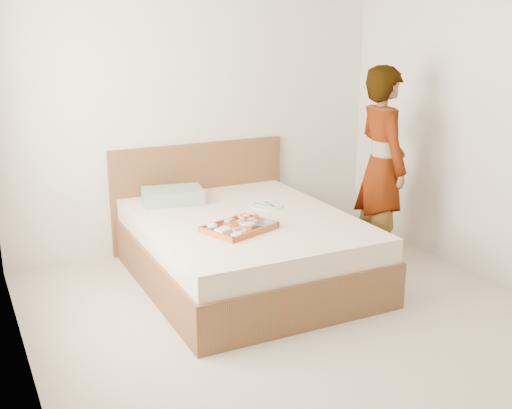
{
  "coord_description": "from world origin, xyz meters",
  "views": [
    {
      "loc": [
        -2.02,
        -3.24,
        2.0
      ],
      "look_at": [
        0.04,
        0.9,
        0.65
      ],
      "focal_mm": 43.93,
      "sensor_mm": 36.0,
      "label": 1
    }
  ],
  "objects": [
    {
      "name": "ground",
      "position": [
        0.0,
        0.0,
        0.0
      ],
      "size": [
        3.5,
        4.0,
        0.01
      ],
      "primitive_type": "cube",
      "color": "beige",
      "rests_on": "ground"
    },
    {
      "name": "wall_back",
      "position": [
        0.0,
        2.0,
        1.3
      ],
      "size": [
        3.5,
        0.01,
        2.6
      ],
      "primitive_type": "cube",
      "color": "silver",
      "rests_on": "ground"
    },
    {
      "name": "wall_left",
      "position": [
        -1.75,
        0.0,
        1.3
      ],
      "size": [
        0.01,
        4.0,
        2.6
      ],
      "primitive_type": "cube",
      "color": "silver",
      "rests_on": "ground"
    },
    {
      "name": "bed",
      "position": [
        -0.01,
        1.0,
        0.27
      ],
      "size": [
        1.65,
        2.0,
        0.53
      ],
      "primitive_type": "cube",
      "color": "brown",
      "rests_on": "ground"
    },
    {
      "name": "headboard",
      "position": [
        -0.01,
        1.97,
        0.47
      ],
      "size": [
        1.65,
        0.06,
        0.95
      ],
      "primitive_type": "cube",
      "color": "brown",
      "rests_on": "ground"
    },
    {
      "name": "pillow",
      "position": [
        -0.38,
        1.64,
        0.59
      ],
      "size": [
        0.54,
        0.42,
        0.12
      ],
      "primitive_type": "cube",
      "rotation": [
        0.0,
        0.0,
        -0.18
      ],
      "color": "gray",
      "rests_on": "bed"
    },
    {
      "name": "tray",
      "position": [
        -0.19,
        0.72,
        0.55
      ],
      "size": [
        0.58,
        0.5,
        0.04
      ],
      "primitive_type": "cube",
      "rotation": [
        0.0,
        0.0,
        0.35
      ],
      "color": "#D2591A",
      "rests_on": "bed"
    },
    {
      "name": "prawn_plate",
      "position": [
        -0.07,
        0.82,
        0.55
      ],
      "size": [
        0.22,
        0.22,
        0.01
      ],
      "primitive_type": "cylinder",
      "rotation": [
        0.0,
        0.0,
        0.35
      ],
      "color": "white",
      "rests_on": "tray"
    },
    {
      "name": "navy_bowl_big",
      "position": [
        -0.01,
        0.67,
        0.56
      ],
      "size": [
        0.18,
        0.18,
        0.03
      ],
      "primitive_type": "imported",
      "rotation": [
        0.0,
        0.0,
        0.35
      ],
      "color": "#131D40",
      "rests_on": "tray"
    },
    {
      "name": "sauce_dish",
      "position": [
        -0.11,
        0.61,
        0.56
      ],
      "size": [
        0.09,
        0.09,
        0.03
      ],
      "primitive_type": "cylinder",
      "rotation": [
        0.0,
        0.0,
        0.35
      ],
      "color": "black",
      "rests_on": "tray"
    },
    {
      "name": "meat_plate",
      "position": [
        -0.22,
        0.67,
        0.55
      ],
      "size": [
        0.16,
        0.16,
        0.01
      ],
      "primitive_type": "cylinder",
      "rotation": [
        0.0,
        0.0,
        0.35
      ],
      "color": "white",
      "rests_on": "tray"
    },
    {
      "name": "bread_plate",
      "position": [
        -0.21,
        0.83,
        0.55
      ],
      "size": [
        0.15,
        0.15,
        0.01
      ],
      "primitive_type": "cylinder",
      "rotation": [
        0.0,
        0.0,
        0.35
      ],
      "color": "orange",
      "rests_on": "tray"
    },
    {
      "name": "salad_bowl",
      "position": [
        -0.38,
        0.77,
        0.56
      ],
      "size": [
        0.14,
        0.14,
        0.03
      ],
      "primitive_type": "imported",
      "rotation": [
        0.0,
        0.0,
        0.35
      ],
      "color": "#131D40",
      "rests_on": "tray"
    },
    {
      "name": "plastic_tub",
      "position": [
        -0.35,
        0.65,
        0.57
      ],
      "size": [
        0.13,
        0.11,
        0.04
      ],
      "primitive_type": "cube",
      "rotation": [
        0.0,
        0.0,
        0.35
      ],
      "color": "silver",
      "rests_on": "tray"
    },
    {
      "name": "cheese_round",
      "position": [
        -0.29,
        0.55,
        0.56
      ],
      "size": [
        0.09,
        0.09,
        0.02
      ],
      "primitive_type": "cylinder",
      "rotation": [
        0.0,
        0.0,
        0.35
      ],
      "color": "white",
      "rests_on": "tray"
    },
    {
      "name": "dinner_plate",
      "position": [
        0.28,
        1.18,
        0.54
      ],
      "size": [
        0.31,
        0.31,
        0.01
      ],
      "primitive_type": "cylinder",
      "rotation": [
        0.0,
        0.0,
        0.2
      ],
      "color": "white",
      "rests_on": "bed"
    },
    {
      "name": "person",
      "position": [
        1.23,
        0.91,
        0.83
      ],
      "size": [
        0.49,
        0.67,
        1.67
      ],
      "primitive_type": "imported",
      "rotation": [
        0.0,
        0.0,
        1.41
      ],
      "color": "silver",
      "rests_on": "ground"
    }
  ]
}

